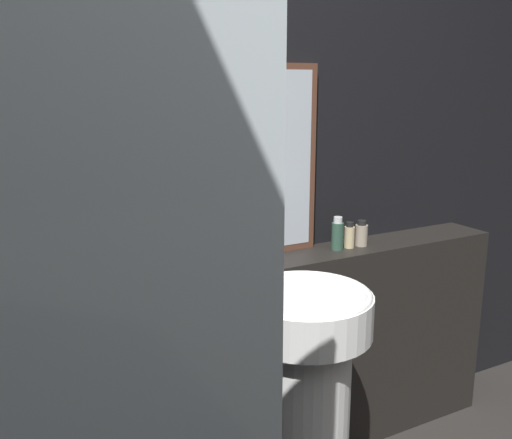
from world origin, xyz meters
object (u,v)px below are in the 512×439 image
mirror (230,164)px  lotion_bottle (361,234)px  shampoo_bottle (337,235)px  conditioner_bottle (349,236)px  towel_stack (100,279)px  pedestal_sink (303,409)px

mirror → lotion_bottle: size_ratio=6.93×
mirror → shampoo_bottle: (0.44, -0.09, -0.31)m
mirror → conditioner_bottle: (0.51, -0.09, -0.32)m
mirror → towel_stack: size_ratio=3.29×
shampoo_bottle → conditioner_bottle: 0.06m
pedestal_sink → mirror: size_ratio=1.23×
pedestal_sink → lotion_bottle: bearing=37.7°
towel_stack → mirror: bearing=9.8°
towel_stack → shampoo_bottle: 0.97m
pedestal_sink → shampoo_bottle: bearing=44.8°
lotion_bottle → conditioner_bottle: bearing=180.0°
conditioner_bottle → lotion_bottle: same height
towel_stack → conditioner_bottle: size_ratio=2.11×
conditioner_bottle → mirror: bearing=169.7°
towel_stack → conditioner_bottle: (1.04, 0.00, 0.02)m
pedestal_sink → shampoo_bottle: 0.76m
towel_stack → lotion_bottle: 1.10m
pedestal_sink → shampoo_bottle: shampoo_bottle is taller
pedestal_sink → towel_stack: towel_stack is taller
lotion_bottle → towel_stack: bearing=180.0°
mirror → conditioner_bottle: mirror is taller
towel_stack → conditioner_bottle: conditioner_bottle is taller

